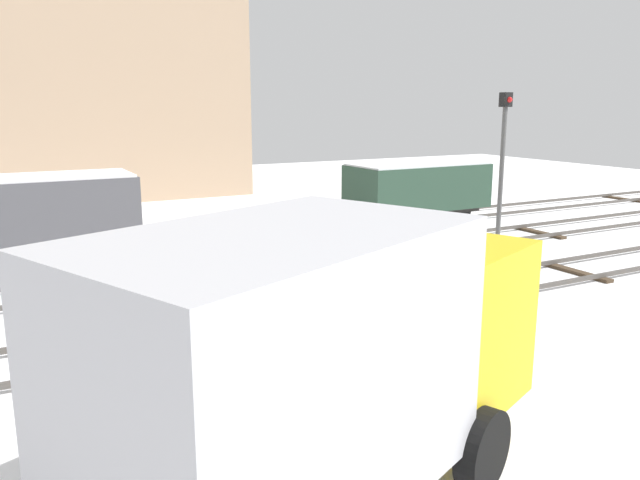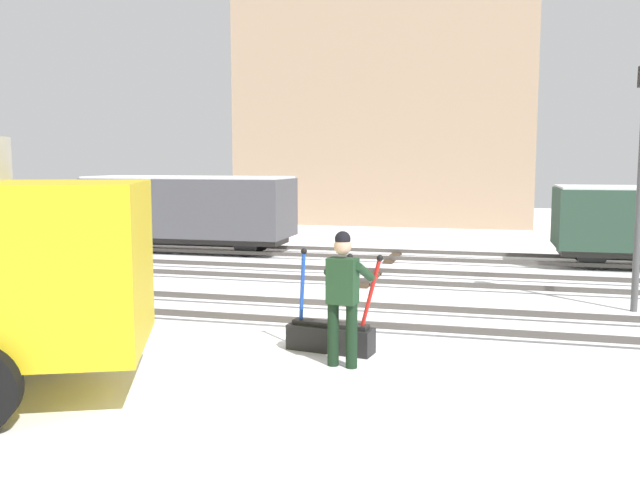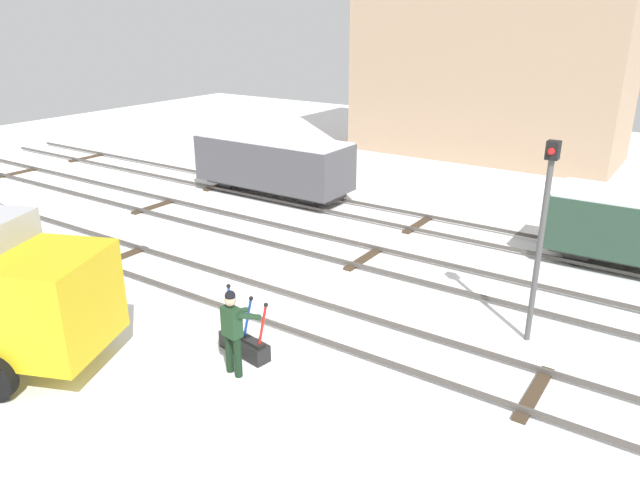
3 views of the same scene
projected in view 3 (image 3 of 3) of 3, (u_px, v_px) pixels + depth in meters
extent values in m
plane|color=white|center=(282.00, 312.00, 14.14)|extent=(60.00, 60.00, 0.00)
cube|color=#4C4742|center=(262.00, 319.00, 13.53)|extent=(44.00, 0.07, 0.10)
cube|color=#4C4742|center=(299.00, 296.00, 14.65)|extent=(44.00, 0.07, 0.10)
cube|color=#423323|center=(119.00, 258.00, 17.19)|extent=(0.24, 1.94, 0.08)
cube|color=#423323|center=(534.00, 393.00, 11.05)|extent=(0.24, 1.94, 0.08)
cube|color=#4C4742|center=(352.00, 264.00, 16.55)|extent=(44.00, 0.07, 0.10)
cube|color=#4C4742|center=(377.00, 248.00, 17.67)|extent=(44.00, 0.07, 0.10)
cube|color=#423323|center=(18.00, 173.00, 26.36)|extent=(0.24, 1.94, 0.08)
cube|color=#423323|center=(154.00, 207.00, 21.75)|extent=(0.24, 1.94, 0.08)
cube|color=#423323|center=(365.00, 258.00, 17.14)|extent=(0.24, 1.94, 0.08)
cube|color=#4C4742|center=(409.00, 228.00, 19.32)|extent=(44.00, 0.07, 0.10)
cube|color=#4C4742|center=(428.00, 216.00, 20.44)|extent=(44.00, 0.07, 0.10)
cube|color=#423323|center=(87.00, 158.00, 29.12)|extent=(0.24, 1.94, 0.08)
cube|color=#423323|center=(222.00, 185.00, 24.51)|extent=(0.24, 1.94, 0.08)
cube|color=#423323|center=(418.00, 224.00, 19.91)|extent=(0.24, 1.94, 0.08)
cube|color=black|center=(244.00, 346.00, 12.36)|extent=(1.28, 0.56, 0.36)
cube|color=black|center=(244.00, 337.00, 12.29)|extent=(1.13, 0.38, 0.06)
cylinder|color=#1E47B7|center=(229.00, 309.00, 12.39)|extent=(0.12, 0.07, 1.05)
sphere|color=black|center=(228.00, 286.00, 12.19)|extent=(0.09, 0.09, 0.09)
cylinder|color=#1E47B7|center=(247.00, 319.00, 12.02)|extent=(0.35, 0.11, 1.02)
sphere|color=black|center=(251.00, 298.00, 11.75)|extent=(0.09, 0.09, 0.09)
cylinder|color=red|center=(262.00, 326.00, 11.73)|extent=(0.32, 0.11, 1.03)
sphere|color=black|center=(266.00, 305.00, 11.47)|extent=(0.09, 0.09, 0.09)
cylinder|color=black|center=(229.00, 352.00, 11.67)|extent=(0.15, 0.15, 0.84)
cylinder|color=black|center=(238.00, 357.00, 11.50)|extent=(0.15, 0.15, 0.84)
cube|color=#1E3D23|center=(232.00, 322.00, 11.33)|extent=(0.41, 0.30, 0.60)
sphere|color=tan|center=(230.00, 300.00, 11.17)|extent=(0.23, 0.23, 0.23)
sphere|color=black|center=(230.00, 296.00, 11.14)|extent=(0.21, 0.21, 0.21)
cylinder|color=#1E3D23|center=(236.00, 311.00, 11.64)|extent=(0.20, 0.58, 0.23)
cylinder|color=#1E3D23|center=(249.00, 316.00, 11.34)|extent=(0.20, 0.57, 0.33)
cube|color=gold|center=(51.00, 301.00, 11.34)|extent=(2.57, 2.67, 1.90)
cube|color=black|center=(92.00, 289.00, 11.06)|extent=(0.73, 1.66, 0.76)
cylinder|color=black|center=(65.00, 320.00, 12.85)|extent=(0.93, 0.58, 0.90)
cylinder|color=#4C4C4C|center=(539.00, 254.00, 12.27)|extent=(0.12, 0.12, 3.96)
cube|color=black|center=(553.00, 150.00, 11.50)|extent=(0.24, 0.24, 0.36)
sphere|color=red|center=(551.00, 151.00, 11.40)|extent=(0.14, 0.14, 0.14)
cube|color=tan|center=(494.00, 24.00, 27.95)|extent=(12.51, 5.34, 12.27)
cylinder|color=black|center=(576.00, 254.00, 16.66)|extent=(0.70, 0.11, 0.70)
cylinder|color=black|center=(584.00, 241.00, 17.61)|extent=(0.70, 0.11, 0.70)
cube|color=#2D2B28|center=(274.00, 186.00, 22.97)|extent=(5.78, 1.28, 0.20)
cube|color=#4C4C51|center=(273.00, 162.00, 22.64)|extent=(6.08, 2.14, 1.69)
cube|color=white|center=(272.00, 139.00, 22.33)|extent=(5.96, 2.05, 0.06)
cylinder|color=black|center=(225.00, 183.00, 23.57)|extent=(0.70, 0.10, 0.70)
cylinder|color=black|center=(244.00, 177.00, 24.48)|extent=(0.70, 0.10, 0.70)
cylinder|color=black|center=(307.00, 200.00, 21.50)|extent=(0.70, 0.10, 0.70)
cylinder|color=black|center=(325.00, 192.00, 22.41)|extent=(0.70, 0.10, 0.70)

